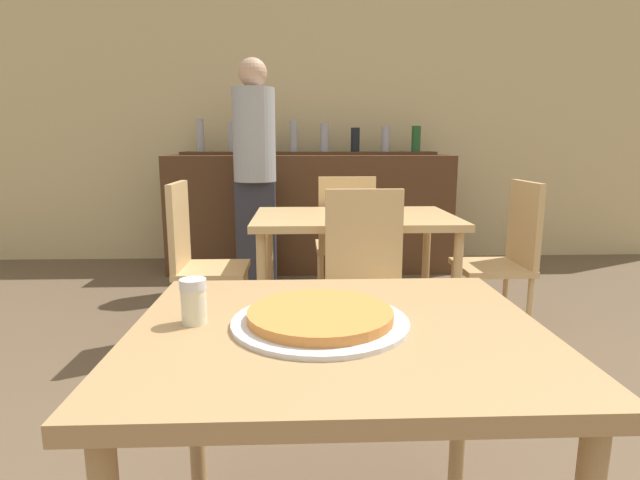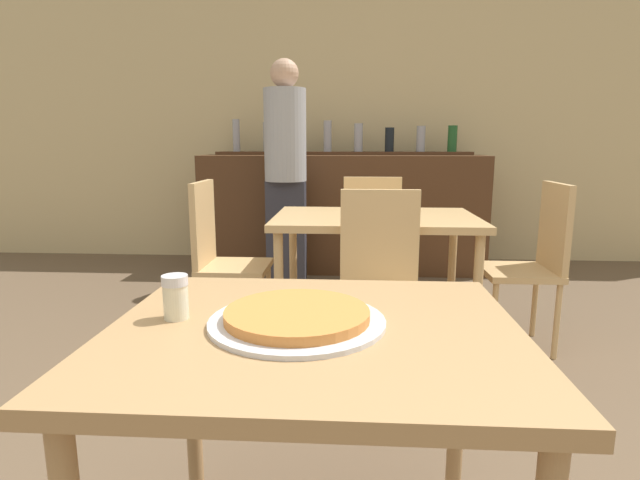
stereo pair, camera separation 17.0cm
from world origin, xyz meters
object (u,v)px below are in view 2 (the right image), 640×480
Objects in this scene: chair_far_side_back at (371,236)px; pizza_tray at (297,317)px; chair_far_side_right at (535,256)px; chair_far_side_front at (380,279)px; person_standing at (286,165)px; chair_far_side_left at (220,252)px; cheese_shaker at (176,297)px.

chair_far_side_back reaches higher than pizza_tray.
chair_far_side_front is at bearing -58.82° from chair_far_side_right.
chair_far_side_back is 0.52× the size of person_standing.
chair_far_side_left is 8.82× the size of cheese_shaker.
pizza_tray is at bearing -82.06° from person_standing.
chair_far_side_left is 1.82m from chair_far_side_right.
chair_far_side_left is 2.28× the size of pizza_tray.
chair_far_side_left is 1.33m from person_standing.
person_standing is (-1.59, 1.23, 0.46)m from chair_far_side_right.
chair_far_side_front and chair_far_side_right have the same top height.
chair_far_side_right is 2.06m from person_standing.
chair_far_side_back is at bearing 75.93° from cheese_shaker.
pizza_tray is 0.23× the size of person_standing.
person_standing is at bearing -127.66° from chair_far_side_right.
cheese_shaker is at bearing -87.83° from person_standing.
chair_far_side_right is at bearing 49.07° from cheese_shaker.
person_standing reaches higher than chair_far_side_front.
chair_far_side_back is at bearing 83.35° from pizza_tray.
chair_far_side_back is 1.00× the size of chair_far_side_right.
chair_far_side_right is 2.10m from pizza_tray.
chair_far_side_back is at bearing -58.82° from chair_far_side_left.
chair_far_side_right reaches higher than pizza_tray.
cheese_shaker is 0.06× the size of person_standing.
pizza_tray is (0.65, -1.72, 0.22)m from chair_far_side_left.
pizza_tray is (-1.18, -1.72, 0.22)m from chair_far_side_right.
chair_far_side_front is 1.07m from chair_far_side_left.
chair_far_side_front is 0.52× the size of person_standing.
chair_far_side_right is 8.82× the size of cheese_shaker.
person_standing reaches higher than chair_far_side_back.
person_standing reaches higher than cheese_shaker.
pizza_tray is at bearing -159.43° from chair_far_side_left.
chair_far_side_front reaches higher than cheese_shaker.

